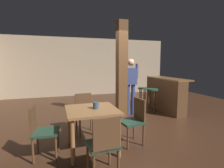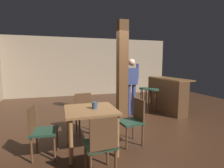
{
  "view_description": "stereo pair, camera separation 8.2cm",
  "coord_description": "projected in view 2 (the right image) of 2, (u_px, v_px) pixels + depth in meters",
  "views": [
    {
      "loc": [
        -1.62,
        -4.15,
        1.61
      ],
      "look_at": [
        -0.32,
        -0.12,
        1.09
      ],
      "focal_mm": 28.0,
      "sensor_mm": 36.0,
      "label": 1
    },
    {
      "loc": [
        -1.54,
        -4.17,
        1.61
      ],
      "look_at": [
        -0.32,
        -0.12,
        1.09
      ],
      "focal_mm": 28.0,
      "sensor_mm": 36.0,
      "label": 2
    }
  ],
  "objects": [
    {
      "name": "pillar",
      "position": [
        122.0,
        70.0,
        5.1
      ],
      "size": [
        0.28,
        0.28,
        2.8
      ],
      "primitive_type": "cube",
      "color": "brown",
      "rests_on": "ground_plane"
    },
    {
      "name": "chair_north",
      "position": [
        84.0,
        111.0,
        4.0
      ],
      "size": [
        0.46,
        0.46,
        0.89
      ],
      "color": "#1E3828",
      "rests_on": "ground_plane"
    },
    {
      "name": "bar_counter",
      "position": [
        166.0,
        94.0,
        5.85
      ],
      "size": [
        0.56,
        1.79,
        1.1
      ],
      "color": "brown",
      "rests_on": "ground_plane"
    },
    {
      "name": "napkin_cup",
      "position": [
        95.0,
        105.0,
        3.17
      ],
      "size": [
        0.1,
        0.1,
        0.12
      ],
      "primitive_type": "cylinder",
      "color": "#33475B",
      "rests_on": "dining_table"
    },
    {
      "name": "chair_south",
      "position": [
        101.0,
        143.0,
        2.41
      ],
      "size": [
        0.45,
        0.45,
        0.89
      ],
      "color": "#1E3828",
      "rests_on": "ground_plane"
    },
    {
      "name": "bar_stool_near",
      "position": [
        153.0,
        95.0,
        5.53
      ],
      "size": [
        0.36,
        0.36,
        0.79
      ],
      "color": "#1E3828",
      "rests_on": "ground_plane"
    },
    {
      "name": "dining_table",
      "position": [
        91.0,
        116.0,
        3.18
      ],
      "size": [
        0.91,
        0.91,
        0.78
      ],
      "color": "brown",
      "rests_on": "ground_plane"
    },
    {
      "name": "bar_stool_mid",
      "position": [
        144.0,
        93.0,
        6.15
      ],
      "size": [
        0.32,
        0.32,
        0.74
      ],
      "color": "#1E3828",
      "rests_on": "ground_plane"
    },
    {
      "name": "standing_person",
      "position": [
        131.0,
        83.0,
        5.3
      ],
      "size": [
        0.47,
        0.22,
        1.72
      ],
      "color": "navy",
      "rests_on": "ground_plane"
    },
    {
      "name": "wall_back",
      "position": [
        92.0,
        67.0,
        8.71
      ],
      "size": [
        8.0,
        0.1,
        2.8
      ],
      "primitive_type": "cube",
      "color": "gray",
      "rests_on": "ground_plane"
    },
    {
      "name": "chair_west",
      "position": [
        40.0,
        129.0,
        2.93
      ],
      "size": [
        0.46,
        0.46,
        0.89
      ],
      "color": "#1E3828",
      "rests_on": "ground_plane"
    },
    {
      "name": "ground_plane",
      "position": [
        122.0,
        124.0,
        4.6
      ],
      "size": [
        10.8,
        10.8,
        0.0
      ],
      "primitive_type": "plane",
      "color": "#382114"
    },
    {
      "name": "chair_east",
      "position": [
        134.0,
        119.0,
        3.45
      ],
      "size": [
        0.47,
        0.47,
        0.89
      ],
      "color": "#1E3828",
      "rests_on": "ground_plane"
    }
  ]
}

